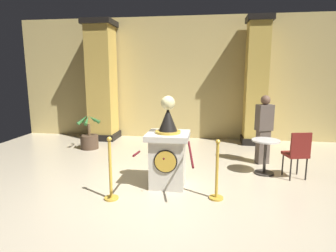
# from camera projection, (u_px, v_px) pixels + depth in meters

# --- Properties ---
(ground_plane) EXTENTS (10.47, 10.47, 0.00)m
(ground_plane) POSITION_uv_depth(u_px,v_px,m) (152.00, 191.00, 5.05)
(ground_plane) COLOR beige
(back_wall) EXTENTS (10.47, 0.16, 3.84)m
(back_wall) POSITION_uv_depth(u_px,v_px,m) (178.00, 79.00, 9.04)
(back_wall) COLOR tan
(back_wall) RESTS_ON ground_plane
(pedestal_clock) EXTENTS (0.77, 0.77, 1.69)m
(pedestal_clock) POSITION_uv_depth(u_px,v_px,m) (168.00, 152.00, 5.18)
(pedestal_clock) COLOR beige
(pedestal_clock) RESTS_ON ground_plane
(stanchion_near) EXTENTS (0.24, 0.24, 1.07)m
(stanchion_near) POSITION_uv_depth(u_px,v_px,m) (111.00, 178.00, 4.65)
(stanchion_near) COLOR gold
(stanchion_near) RESTS_ON ground_plane
(stanchion_far) EXTENTS (0.24, 0.24, 1.03)m
(stanchion_far) POSITION_uv_depth(u_px,v_px,m) (217.00, 178.00, 4.66)
(stanchion_far) COLOR gold
(stanchion_far) RESTS_ON ground_plane
(velvet_rope) EXTENTS (1.04, 1.01, 0.22)m
(velvet_rope) POSITION_uv_depth(u_px,v_px,m) (164.00, 154.00, 4.58)
(velvet_rope) COLOR #591419
(column_left) EXTENTS (0.92, 0.92, 3.68)m
(column_left) POSITION_uv_depth(u_px,v_px,m) (102.00, 82.00, 8.84)
(column_left) COLOR black
(column_left) RESTS_ON ground_plane
(column_right) EXTENTS (0.72, 0.72, 3.68)m
(column_right) POSITION_uv_depth(u_px,v_px,m) (256.00, 82.00, 8.20)
(column_right) COLOR black
(column_right) RESTS_ON ground_plane
(potted_palm_left) EXTENTS (0.67, 0.68, 1.00)m
(potted_palm_left) POSITION_uv_depth(u_px,v_px,m) (89.00, 138.00, 7.87)
(potted_palm_left) COLOR #4C3828
(potted_palm_left) RESTS_ON ground_plane
(bystander_guest) EXTENTS (0.42, 0.34, 1.60)m
(bystander_guest) POSITION_uv_depth(u_px,v_px,m) (264.00, 128.00, 6.47)
(bystander_guest) COLOR brown
(bystander_guest) RESTS_ON ground_plane
(cafe_table) EXTENTS (0.57, 0.57, 0.73)m
(cafe_table) POSITION_uv_depth(u_px,v_px,m) (265.00, 152.00, 5.84)
(cafe_table) COLOR #332D28
(cafe_table) RESTS_ON ground_plane
(cafe_chair_red) EXTENTS (0.48, 0.48, 0.96)m
(cafe_chair_red) POSITION_uv_depth(u_px,v_px,m) (298.00, 151.00, 5.53)
(cafe_chair_red) COLOR black
(cafe_chair_red) RESTS_ON ground_plane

